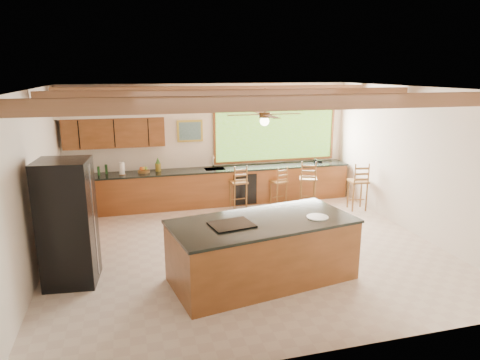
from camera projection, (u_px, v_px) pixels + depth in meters
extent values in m
plane|color=beige|center=(246.00, 248.00, 8.19)|extent=(7.20, 7.20, 0.00)
cube|color=silver|center=(212.00, 144.00, 10.86)|extent=(7.20, 0.04, 3.00)
cube|color=silver|center=(325.00, 237.00, 4.77)|extent=(7.20, 0.04, 3.00)
cube|color=silver|center=(33.00, 185.00, 6.92)|extent=(0.04, 6.50, 3.00)
cube|color=silver|center=(416.00, 162.00, 8.72)|extent=(0.04, 6.50, 3.00)
cube|color=#A48052|center=(247.00, 88.00, 7.44)|extent=(7.20, 6.50, 0.04)
cube|color=#96634B|center=(278.00, 103.00, 5.98)|extent=(7.10, 0.15, 0.22)
cube|color=#96634B|center=(239.00, 95.00, 7.95)|extent=(7.10, 0.15, 0.22)
cube|color=#96634B|center=(219.00, 91.00, 9.63)|extent=(7.10, 0.15, 0.22)
cube|color=brown|center=(114.00, 132.00, 9.99)|extent=(2.30, 0.35, 0.70)
cube|color=#F0E2CF|center=(112.00, 107.00, 9.78)|extent=(2.60, 0.50, 0.48)
cylinder|color=#FFEABF|center=(81.00, 118.00, 9.66)|extent=(0.10, 0.10, 0.01)
cylinder|color=#FFEABF|center=(144.00, 116.00, 10.01)|extent=(0.10, 0.10, 0.01)
cube|color=#82B942|center=(275.00, 135.00, 11.21)|extent=(3.20, 0.04, 1.30)
cube|color=gold|center=(190.00, 131.00, 10.61)|extent=(0.64, 0.03, 0.54)
cube|color=#396755|center=(190.00, 131.00, 10.59)|extent=(0.54, 0.01, 0.44)
cube|color=brown|center=(215.00, 187.00, 10.80)|extent=(7.00, 0.65, 0.88)
cube|color=black|center=(215.00, 170.00, 10.69)|extent=(7.04, 0.69, 0.04)
cube|color=brown|center=(71.00, 218.00, 8.53)|extent=(0.65, 2.35, 0.88)
cube|color=black|center=(69.00, 196.00, 8.41)|extent=(0.69, 2.39, 0.04)
cube|color=black|center=(245.00, 190.00, 10.67)|extent=(0.60, 0.02, 0.78)
cube|color=silver|center=(215.00, 169.00, 10.69)|extent=(0.50, 0.38, 0.03)
cylinder|color=silver|center=(213.00, 161.00, 10.83)|extent=(0.03, 0.03, 0.30)
cylinder|color=silver|center=(214.00, 157.00, 10.71)|extent=(0.03, 0.20, 0.03)
cylinder|color=white|center=(122.00, 168.00, 10.04)|extent=(0.12, 0.12, 0.30)
cylinder|color=#1C461C|center=(99.00, 171.00, 10.01)|extent=(0.06, 0.06, 0.21)
cylinder|color=#1C461C|center=(106.00, 169.00, 10.16)|extent=(0.06, 0.06, 0.22)
cube|color=black|center=(318.00, 161.00, 11.43)|extent=(0.26, 0.23, 0.10)
cube|color=brown|center=(262.00, 251.00, 6.87)|extent=(3.05, 1.80, 0.97)
cube|color=black|center=(263.00, 222.00, 6.74)|extent=(3.10, 1.85, 0.04)
cube|color=black|center=(232.00, 225.00, 6.51)|extent=(0.72, 0.61, 0.02)
cylinder|color=white|center=(317.00, 217.00, 6.85)|extent=(0.35, 0.35, 0.02)
cube|color=black|center=(68.00, 223.00, 6.65)|extent=(0.85, 0.83, 2.00)
cube|color=silver|center=(94.00, 221.00, 6.75)|extent=(0.03, 0.06, 1.84)
cube|color=brown|center=(238.00, 182.00, 10.44)|extent=(0.43, 0.43, 0.04)
cylinder|color=brown|center=(234.00, 198.00, 10.34)|extent=(0.04, 0.04, 0.64)
cylinder|color=brown|center=(246.00, 197.00, 10.42)|extent=(0.04, 0.04, 0.64)
cylinder|color=brown|center=(231.00, 194.00, 10.63)|extent=(0.04, 0.04, 0.64)
cylinder|color=brown|center=(243.00, 193.00, 10.71)|extent=(0.04, 0.04, 0.64)
cube|color=brown|center=(279.00, 182.00, 10.71)|extent=(0.45, 0.45, 0.04)
cylinder|color=brown|center=(275.00, 195.00, 10.62)|extent=(0.03, 0.03, 0.59)
cylinder|color=brown|center=(286.00, 195.00, 10.69)|extent=(0.03, 0.03, 0.59)
cylinder|color=brown|center=(271.00, 192.00, 10.89)|extent=(0.03, 0.03, 0.59)
cylinder|color=brown|center=(282.00, 192.00, 10.96)|extent=(0.03, 0.03, 0.59)
cube|color=brown|center=(308.00, 179.00, 10.58)|extent=(0.55, 0.55, 0.04)
cylinder|color=brown|center=(304.00, 195.00, 10.47)|extent=(0.04, 0.04, 0.69)
cylinder|color=brown|center=(316.00, 194.00, 10.55)|extent=(0.04, 0.04, 0.69)
cylinder|color=brown|center=(299.00, 191.00, 10.78)|extent=(0.04, 0.04, 0.69)
cylinder|color=brown|center=(311.00, 191.00, 10.87)|extent=(0.04, 0.04, 0.69)
cube|color=brown|center=(358.00, 181.00, 10.32)|extent=(0.48, 0.48, 0.04)
cylinder|color=brown|center=(354.00, 198.00, 10.22)|extent=(0.04, 0.04, 0.69)
cylinder|color=brown|center=(367.00, 197.00, 10.30)|extent=(0.04, 0.04, 0.69)
cylinder|color=brown|center=(348.00, 194.00, 10.53)|extent=(0.04, 0.04, 0.69)
cylinder|color=brown|center=(360.00, 193.00, 10.61)|extent=(0.04, 0.04, 0.69)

